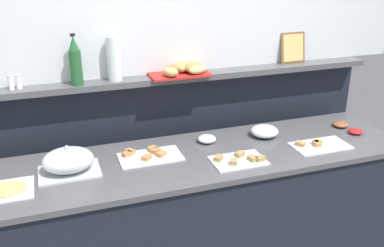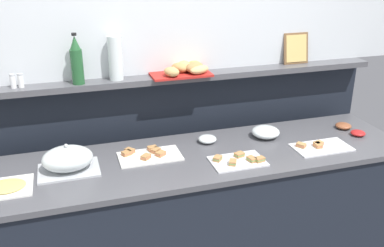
{
  "view_description": "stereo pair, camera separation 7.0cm",
  "coord_description": "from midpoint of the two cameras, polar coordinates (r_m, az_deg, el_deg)",
  "views": [
    {
      "loc": [
        -0.79,
        -2.24,
        2.07
      ],
      "look_at": [
        0.01,
        0.1,
        1.06
      ],
      "focal_mm": 40.51,
      "sensor_mm": 36.0,
      "label": 1
    },
    {
      "loc": [
        -0.72,
        -2.27,
        2.07
      ],
      "look_at": [
        0.01,
        0.1,
        1.06
      ],
      "focal_mm": 40.51,
      "sensor_mm": 36.0,
      "label": 2
    }
  ],
  "objects": [
    {
      "name": "cold_cuts_platter",
      "position": [
        2.49,
        -23.96,
        -8.01
      ],
      "size": [
        0.27,
        0.24,
        0.02
      ],
      "color": "white",
      "rests_on": "buffet_counter"
    },
    {
      "name": "back_ledge_unit",
      "position": [
        3.2,
        -3.27,
        -3.79
      ],
      "size": [
        2.94,
        0.22,
        1.28
      ],
      "color": "black",
      "rests_on": "ground_plane"
    },
    {
      "name": "water_carafe",
      "position": [
        2.8,
        -10.94,
        8.38
      ],
      "size": [
        0.09,
        0.09,
        0.28
      ],
      "primitive_type": "cylinder",
      "color": "silver",
      "rests_on": "back_ledge_unit"
    },
    {
      "name": "glass_bowl_small",
      "position": [
        2.95,
        8.84,
        -1.06
      ],
      "size": [
        0.19,
        0.19,
        0.07
      ],
      "color": "silver",
      "rests_on": "buffet_counter"
    },
    {
      "name": "sandwich_platter_rear",
      "position": [
        2.88,
        15.68,
        -2.79
      ],
      "size": [
        0.36,
        0.21,
        0.04
      ],
      "color": "silver",
      "rests_on": "buffet_counter"
    },
    {
      "name": "salt_shaker",
      "position": [
        2.82,
        -23.42,
        4.95
      ],
      "size": [
        0.03,
        0.03,
        0.09
      ],
      "color": "white",
      "rests_on": "back_ledge_unit"
    },
    {
      "name": "framed_picture",
      "position": [
        3.28,
        12.53,
        9.71
      ],
      "size": [
        0.19,
        0.05,
        0.22
      ],
      "color": "brown",
      "rests_on": "back_ledge_unit"
    },
    {
      "name": "sandwich_platter_side",
      "position": [
        2.65,
        -6.46,
        -4.23
      ],
      "size": [
        0.38,
        0.22,
        0.04
      ],
      "color": "white",
      "rests_on": "buffet_counter"
    },
    {
      "name": "sandwich_platter_front",
      "position": [
        2.6,
        5.44,
        -4.8
      ],
      "size": [
        0.32,
        0.21,
        0.04
      ],
      "color": "silver",
      "rests_on": "buffet_counter"
    },
    {
      "name": "bread_basket",
      "position": [
        2.92,
        -1.7,
        7.23
      ],
      "size": [
        0.4,
        0.29,
        0.08
      ],
      "color": "#B2231E",
      "rests_on": "back_ledge_unit"
    },
    {
      "name": "condiment_bowl_dark",
      "position": [
        3.15,
        20.12,
        -0.96
      ],
      "size": [
        0.1,
        0.1,
        0.03
      ],
      "primitive_type": "ellipsoid",
      "color": "red",
      "rests_on": "buffet_counter"
    },
    {
      "name": "buffet_counter",
      "position": [
        2.88,
        -0.27,
        -12.22
      ],
      "size": [
        2.73,
        0.7,
        0.89
      ],
      "color": "black",
      "rests_on": "ground_plane"
    },
    {
      "name": "wine_bottle_green",
      "position": [
        2.76,
        -15.83,
        7.78
      ],
      "size": [
        0.08,
        0.08,
        0.32
      ],
      "color": "#23562D",
      "rests_on": "back_ledge_unit"
    },
    {
      "name": "pepper_shaker",
      "position": [
        2.81,
        -22.53,
        5.07
      ],
      "size": [
        0.03,
        0.03,
        0.09
      ],
      "color": "white",
      "rests_on": "back_ledge_unit"
    },
    {
      "name": "glass_bowl_large",
      "position": [
        2.83,
        1.26,
        -2.07
      ],
      "size": [
        0.12,
        0.12,
        0.05
      ],
      "color": "silver",
      "rests_on": "buffet_counter"
    },
    {
      "name": "ground_plane",
      "position": [
        3.61,
        -3.37,
        -12.96
      ],
      "size": [
        12.0,
        12.0,
        0.0
      ],
      "primitive_type": "plane",
      "color": "#4C4C51"
    },
    {
      "name": "serving_cloche",
      "position": [
        2.54,
        -16.75,
        -4.78
      ],
      "size": [
        0.34,
        0.24,
        0.17
      ],
      "color": "#B7BABF",
      "rests_on": "buffet_counter"
    },
    {
      "name": "condiment_bowl_cream",
      "position": [
        3.24,
        18.39,
        -0.09
      ],
      "size": [
        0.11,
        0.11,
        0.04
      ],
      "primitive_type": "ellipsoid",
      "color": "brown",
      "rests_on": "buffet_counter"
    }
  ]
}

